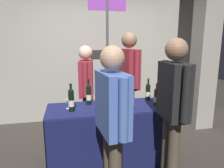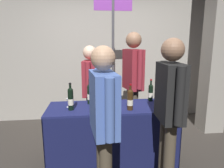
# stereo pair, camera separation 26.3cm
# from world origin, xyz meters

# --- Properties ---
(ground_plane) EXTENTS (12.00, 12.00, 0.00)m
(ground_plane) POSITION_xyz_m (0.00, 0.00, 0.00)
(ground_plane) COLOR #38332D
(back_partition) EXTENTS (5.81, 0.12, 2.91)m
(back_partition) POSITION_xyz_m (0.00, 1.79, 1.45)
(back_partition) COLOR #9E998E
(back_partition) RESTS_ON ground_plane
(concrete_pillar) EXTENTS (0.37, 0.37, 3.35)m
(concrete_pillar) POSITION_xyz_m (1.95, 0.86, 1.68)
(concrete_pillar) COLOR gray
(concrete_pillar) RESTS_ON ground_plane
(tasting_table) EXTENTS (1.68, 0.62, 0.80)m
(tasting_table) POSITION_xyz_m (0.00, 0.00, 0.54)
(tasting_table) COLOR #191E51
(tasting_table) RESTS_ON ground_plane
(featured_wine_bottle) EXTENTS (0.07, 0.07, 0.35)m
(featured_wine_bottle) POSITION_xyz_m (-0.20, -0.11, 0.95)
(featured_wine_bottle) COLOR #192333
(featured_wine_bottle) RESTS_ON tasting_table
(display_bottle_0) EXTENTS (0.07, 0.07, 0.35)m
(display_bottle_0) POSITION_xyz_m (-0.29, 0.15, 0.94)
(display_bottle_0) COLOR black
(display_bottle_0) RESTS_ON tasting_table
(display_bottle_1) EXTENTS (0.07, 0.07, 0.30)m
(display_bottle_1) POSITION_xyz_m (0.58, -0.08, 0.92)
(display_bottle_1) COLOR #38230F
(display_bottle_1) RESTS_ON tasting_table
(display_bottle_2) EXTENTS (0.07, 0.07, 0.33)m
(display_bottle_2) POSITION_xyz_m (0.21, -0.16, 0.93)
(display_bottle_2) COLOR #38230F
(display_bottle_2) RESTS_ON tasting_table
(display_bottle_3) EXTENTS (0.07, 0.07, 0.32)m
(display_bottle_3) POSITION_xyz_m (0.58, 0.19, 0.92)
(display_bottle_3) COLOR black
(display_bottle_3) RESTS_ON tasting_table
(display_bottle_4) EXTENTS (0.07, 0.07, 0.34)m
(display_bottle_4) POSITION_xyz_m (-0.52, -0.08, 0.94)
(display_bottle_4) COLOR black
(display_bottle_4) RESTS_ON tasting_table
(wine_glass_near_vendor) EXTENTS (0.07, 0.07, 0.13)m
(wine_glass_near_vendor) POSITION_xyz_m (0.02, 0.09, 0.89)
(wine_glass_near_vendor) COLOR silver
(wine_glass_near_vendor) RESTS_ON tasting_table
(wine_glass_mid) EXTENTS (0.07, 0.07, 0.12)m
(wine_glass_mid) POSITION_xyz_m (-0.56, 0.03, 0.88)
(wine_glass_mid) COLOR silver
(wine_glass_mid) RESTS_ON tasting_table
(brochure_stand) EXTENTS (0.11, 0.14, 0.13)m
(brochure_stand) POSITION_xyz_m (0.03, -0.11, 0.86)
(brochure_stand) COLOR silver
(brochure_stand) RESTS_ON tasting_table
(vendor_presenter) EXTENTS (0.29, 0.55, 1.78)m
(vendor_presenter) POSITION_xyz_m (0.40, 0.59, 1.08)
(vendor_presenter) COLOR #4C4233
(vendor_presenter) RESTS_ON ground_plane
(vendor_assistant) EXTENTS (0.26, 0.55, 1.57)m
(vendor_assistant) POSITION_xyz_m (-0.27, 0.66, 0.93)
(vendor_assistant) COLOR #2D3347
(vendor_assistant) RESTS_ON ground_plane
(taster_foreground_right) EXTENTS (0.26, 0.64, 1.60)m
(taster_foreground_right) POSITION_xyz_m (-0.16, -0.77, 0.97)
(taster_foreground_right) COLOR #4C4233
(taster_foreground_right) RESTS_ON ground_plane
(taster_foreground_left) EXTENTS (0.23, 0.58, 1.67)m
(taster_foreground_left) POSITION_xyz_m (0.52, -0.63, 1.00)
(taster_foreground_left) COLOR #4C4233
(taster_foreground_left) RESTS_ON ground_plane
(booth_signpost) EXTENTS (0.63, 0.04, 2.33)m
(booth_signpost) POSITION_xyz_m (0.12, 0.94, 1.46)
(booth_signpost) COLOR #47474C
(booth_signpost) RESTS_ON ground_plane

